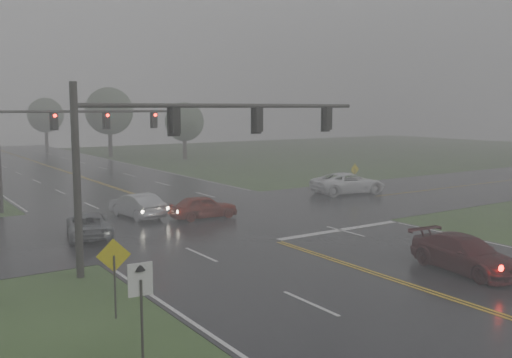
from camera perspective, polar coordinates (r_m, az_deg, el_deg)
main_road at (r=34.04m, az=-3.65°, el=-4.39°), size 18.00×160.00×0.02m
cross_street at (r=35.76m, az=-5.26°, el=-3.85°), size 120.00×14.00×0.02m
stop_bar at (r=32.22m, az=8.41°, el=-5.11°), size 8.50×0.50×0.01m
sedan_maroon at (r=25.61m, az=20.13°, el=-8.68°), size 2.58×5.25×1.47m
sedan_red at (r=35.40m, az=-5.26°, el=-3.96°), size 4.34×2.06×1.43m
sedan_silver at (r=36.34m, az=-11.80°, el=-3.79°), size 2.12×4.74×1.51m
car_grey at (r=31.49m, az=-16.31°, el=-5.61°), size 3.21×5.09×1.31m
pickup_white at (r=45.92m, az=9.20°, el=-1.46°), size 6.39×3.81×1.66m
signal_gantry_near at (r=25.09m, az=-7.68°, el=4.12°), size 14.58×0.34×7.81m
signal_gantry_far at (r=40.87m, az=-19.33°, el=4.48°), size 12.21×0.38×7.42m
sign_diamond_west at (r=19.03m, az=-14.01°, el=-8.34°), size 1.08×0.29×2.64m
sign_arrow_white at (r=15.04m, az=-11.44°, el=-11.45°), size 0.65×0.12×2.91m
sign_diamond_east at (r=46.71m, az=9.84°, el=0.61°), size 0.97×0.14×2.33m
tree_ne_a at (r=81.82m, az=-14.46°, el=6.59°), size 6.56×6.56×9.63m
tree_e_near at (r=75.94m, az=-7.18°, el=5.69°), size 5.14×5.14×7.55m
tree_n_far at (r=101.16m, az=-20.30°, el=6.00°), size 5.77×5.77×8.48m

